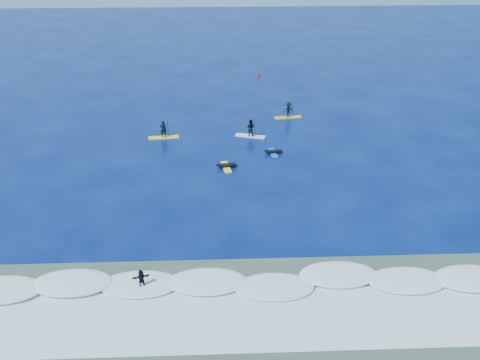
{
  "coord_description": "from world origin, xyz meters",
  "views": [
    {
      "loc": [
        -2.03,
        -35.25,
        20.61
      ],
      "look_at": [
        -0.54,
        2.13,
        0.6
      ],
      "focal_mm": 40.0,
      "sensor_mm": 36.0,
      "label": 1
    }
  ],
  "objects_px": {
    "sup_paddler_center": "(250,129)",
    "wave_surfer": "(141,280)",
    "sup_paddler_right": "(288,111)",
    "prone_paddler_far": "(273,152)",
    "sup_paddler_left": "(163,132)",
    "prone_paddler_near": "(226,166)",
    "marker_buoy": "(258,74)"
  },
  "relations": [
    {
      "from": "prone_paddler_near",
      "to": "prone_paddler_far",
      "type": "relative_size",
      "value": 1.09
    },
    {
      "from": "sup_paddler_center",
      "to": "wave_surfer",
      "type": "bearing_deg",
      "value": -91.57
    },
    {
      "from": "marker_buoy",
      "to": "sup_paddler_left",
      "type": "bearing_deg",
      "value": -118.35
    },
    {
      "from": "sup_paddler_left",
      "to": "sup_paddler_center",
      "type": "relative_size",
      "value": 1.0
    },
    {
      "from": "prone_paddler_near",
      "to": "prone_paddler_far",
      "type": "height_order",
      "value": "prone_paddler_near"
    },
    {
      "from": "sup_paddler_right",
      "to": "prone_paddler_far",
      "type": "distance_m",
      "value": 9.0
    },
    {
      "from": "prone_paddler_far",
      "to": "marker_buoy",
      "type": "xyz_separation_m",
      "value": [
        0.27,
        23.25,
        0.18
      ]
    },
    {
      "from": "prone_paddler_near",
      "to": "prone_paddler_far",
      "type": "bearing_deg",
      "value": -67.37
    },
    {
      "from": "sup_paddler_center",
      "to": "wave_surfer",
      "type": "relative_size",
      "value": 1.7
    },
    {
      "from": "sup_paddler_left",
      "to": "sup_paddler_right",
      "type": "bearing_deg",
      "value": 14.37
    },
    {
      "from": "prone_paddler_near",
      "to": "wave_surfer",
      "type": "height_order",
      "value": "wave_surfer"
    },
    {
      "from": "sup_paddler_left",
      "to": "marker_buoy",
      "type": "height_order",
      "value": "sup_paddler_left"
    },
    {
      "from": "sup_paddler_left",
      "to": "prone_paddler_far",
      "type": "xyz_separation_m",
      "value": [
        10.16,
        -3.92,
        -0.49
      ]
    },
    {
      "from": "prone_paddler_far",
      "to": "sup_paddler_center",
      "type": "bearing_deg",
      "value": 18.83
    },
    {
      "from": "sup_paddler_center",
      "to": "prone_paddler_near",
      "type": "distance_m",
      "value": 7.02
    },
    {
      "from": "sup_paddler_right",
      "to": "marker_buoy",
      "type": "xyz_separation_m",
      "value": [
        -2.09,
        14.59,
        -0.45
      ]
    },
    {
      "from": "prone_paddler_near",
      "to": "wave_surfer",
      "type": "distance_m",
      "value": 16.63
    },
    {
      "from": "prone_paddler_near",
      "to": "wave_surfer",
      "type": "bearing_deg",
      "value": 152.51
    },
    {
      "from": "prone_paddler_near",
      "to": "marker_buoy",
      "type": "bearing_deg",
      "value": -19.06
    },
    {
      "from": "wave_surfer",
      "to": "marker_buoy",
      "type": "xyz_separation_m",
      "value": [
        9.79,
        41.67,
        -0.4
      ]
    },
    {
      "from": "sup_paddler_center",
      "to": "prone_paddler_far",
      "type": "height_order",
      "value": "sup_paddler_center"
    },
    {
      "from": "sup_paddler_center",
      "to": "sup_paddler_right",
      "type": "xyz_separation_m",
      "value": [
        4.21,
        4.75,
        0.01
      ]
    },
    {
      "from": "sup_paddler_center",
      "to": "wave_surfer",
      "type": "height_order",
      "value": "sup_paddler_center"
    },
    {
      "from": "sup_paddler_right",
      "to": "marker_buoy",
      "type": "distance_m",
      "value": 14.74
    },
    {
      "from": "sup_paddler_right",
      "to": "prone_paddler_near",
      "type": "distance_m",
      "value": 13.13
    },
    {
      "from": "sup_paddler_center",
      "to": "marker_buoy",
      "type": "relative_size",
      "value": 4.05
    },
    {
      "from": "marker_buoy",
      "to": "prone_paddler_near",
      "type": "bearing_deg",
      "value": -99.95
    },
    {
      "from": "wave_surfer",
      "to": "sup_paddler_right",
      "type": "bearing_deg",
      "value": 49.79
    },
    {
      "from": "sup_paddler_right",
      "to": "prone_paddler_far",
      "type": "height_order",
      "value": "sup_paddler_right"
    },
    {
      "from": "sup_paddler_left",
      "to": "prone_paddler_far",
      "type": "relative_size",
      "value": 1.44
    },
    {
      "from": "sup_paddler_left",
      "to": "wave_surfer",
      "type": "height_order",
      "value": "sup_paddler_left"
    },
    {
      "from": "marker_buoy",
      "to": "sup_paddler_center",
      "type": "bearing_deg",
      "value": -96.25
    }
  ]
}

